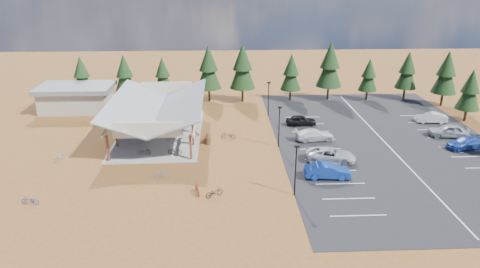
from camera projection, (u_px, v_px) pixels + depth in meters
ground at (238, 154)px, 50.08m from camera, size 140.00×140.00×0.00m
asphalt_lot at (384, 142)px, 53.63m from camera, size 27.00×44.00×0.04m
concrete_pad at (160, 134)px, 56.20m from camera, size 10.60×18.60×0.10m
bike_pavilion at (158, 106)px, 54.85m from camera, size 11.65×19.40×4.97m
outbuilding at (77, 97)px, 65.19m from camera, size 11.00×7.00×3.90m
lamp_post_0 at (296, 167)px, 39.89m from camera, size 0.50×0.25×5.14m
lamp_post_1 at (279, 124)px, 51.09m from camera, size 0.50×0.25×5.14m
lamp_post_2 at (269, 96)px, 62.29m from camera, size 0.50×0.25×5.14m
trash_bin_0 at (208, 141)px, 52.84m from camera, size 0.60×0.60×0.90m
trash_bin_1 at (208, 138)px, 53.60m from camera, size 0.60×0.60×0.90m
pine_0 at (82, 74)px, 68.23m from camera, size 3.25×3.25×7.56m
pine_1 at (125, 74)px, 67.39m from camera, size 3.42×3.42×7.96m
pine_2 at (163, 74)px, 69.45m from camera, size 3.07×3.07×7.15m
pine_3 at (209, 68)px, 68.17m from camera, size 3.96×3.96×9.23m
pine_4 at (243, 67)px, 68.16m from camera, size 4.08×4.08×9.50m
pine_5 at (291, 72)px, 69.01m from camera, size 3.35×3.35×7.80m
pine_6 at (330, 65)px, 69.07m from camera, size 4.14×4.14×9.64m
pine_7 at (369, 75)px, 69.41m from camera, size 3.02×3.02×7.03m
pine_8 at (407, 70)px, 69.76m from camera, size 3.45×3.45×8.03m
pine_12 at (470, 90)px, 59.42m from camera, size 3.25×3.25×7.56m
pine_13 at (446, 72)px, 66.13m from camera, size 3.78×3.78×8.80m
bike_0 at (144, 151)px, 49.60m from camera, size 1.58×0.57×0.83m
bike_1 at (139, 139)px, 53.06m from camera, size 1.58×0.48×0.94m
bike_2 at (137, 126)px, 57.54m from camera, size 1.63×0.92×0.81m
bike_3 at (159, 117)px, 60.72m from camera, size 1.73×1.01×1.01m
bike_4 at (175, 151)px, 49.61m from camera, size 1.70×0.73×0.87m
bike_5 at (170, 138)px, 53.30m from camera, size 1.79×0.99×1.04m
bike_6 at (175, 122)px, 59.15m from camera, size 1.60×0.87×0.80m
bike_7 at (171, 119)px, 60.36m from camera, size 1.58×0.81×0.92m
bike_9 at (60, 157)px, 48.03m from camera, size 1.32×1.55×0.96m
bike_10 at (30, 200)px, 39.11m from camera, size 1.70×0.77×0.86m
bike_11 at (197, 189)px, 40.95m from camera, size 0.96×1.81×1.05m
bike_12 at (214, 192)px, 40.46m from camera, size 1.90×1.47×0.96m
bike_13 at (162, 174)px, 44.11m from camera, size 1.57×0.71×0.91m
bike_14 at (207, 135)px, 54.72m from camera, size 0.68×1.64×0.84m
bike_15 at (194, 135)px, 54.67m from camera, size 1.54×1.22×0.94m
bike_16 at (228, 135)px, 54.44m from camera, size 1.94×0.98×0.97m
car_1 at (328, 171)px, 44.00m from camera, size 4.83×1.93×1.56m
car_2 at (331, 155)px, 47.78m from camera, size 5.94×3.59×1.54m
car_3 at (314, 135)px, 53.86m from camera, size 5.10×2.49×1.43m
car_4 at (301, 120)px, 59.16m from camera, size 4.17×1.77×1.40m
car_7 at (466, 143)px, 51.33m from camera, size 5.11×2.86×1.40m
car_8 at (448, 131)px, 54.92m from camera, size 5.16×2.77×1.67m
car_9 at (431, 118)px, 60.20m from camera, size 4.44×2.04×1.41m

